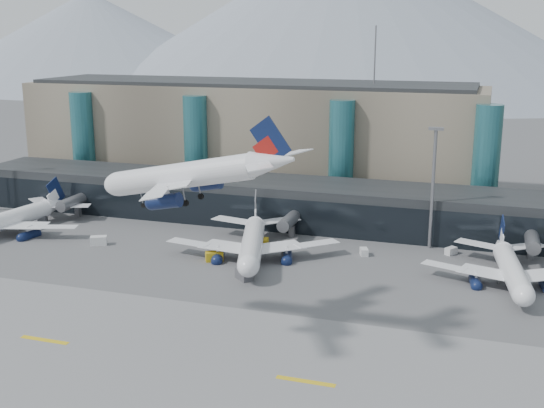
# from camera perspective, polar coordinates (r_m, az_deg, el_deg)

# --- Properties ---
(ground) EXTENTS (900.00, 900.00, 0.00)m
(ground) POSITION_cam_1_polar(r_m,az_deg,el_deg) (110.58, -5.28, -9.47)
(ground) COLOR #515154
(ground) RESTS_ON ground
(runway_strip) EXTENTS (400.00, 40.00, 0.04)m
(runway_strip) POSITION_cam_1_polar(r_m,az_deg,el_deg) (98.30, -8.78, -12.73)
(runway_strip) COLOR slate
(runway_strip) RESTS_ON ground
(runway_markings) EXTENTS (128.00, 1.00, 0.02)m
(runway_markings) POSITION_cam_1_polar(r_m,az_deg,el_deg) (98.29, -8.78, -12.72)
(runway_markings) COLOR gold
(runway_markings) RESTS_ON ground
(concourse) EXTENTS (170.00, 27.00, 10.00)m
(concourse) POSITION_cam_1_polar(r_m,az_deg,el_deg) (160.84, 2.74, 0.02)
(concourse) COLOR black
(concourse) RESTS_ON ground
(terminal_main) EXTENTS (130.00, 30.00, 31.00)m
(terminal_main) POSITION_cam_1_polar(r_m,az_deg,el_deg) (196.40, -1.81, 5.73)
(terminal_main) COLOR gray
(terminal_main) RESTS_ON ground
(teal_towers) EXTENTS (116.40, 19.40, 46.00)m
(teal_towers) POSITION_cam_1_polar(r_m,az_deg,el_deg) (178.47, -0.50, 4.42)
(teal_towers) COLOR #296A74
(teal_towers) RESTS_ON ground
(mountain_ridge) EXTENTS (910.00, 400.00, 110.00)m
(mountain_ridge) POSITION_cam_1_polar(r_m,az_deg,el_deg) (473.53, 15.38, 13.85)
(mountain_ridge) COLOR gray
(mountain_ridge) RESTS_ON ground
(lightmast_mid) EXTENTS (3.00, 1.20, 25.60)m
(lightmast_mid) POSITION_cam_1_polar(r_m,az_deg,el_deg) (144.39, 13.33, 1.87)
(lightmast_mid) COLOR slate
(lightmast_mid) RESTS_ON ground
(hero_jet) EXTENTS (31.92, 32.32, 10.44)m
(hero_jet) POSITION_cam_1_polar(r_m,az_deg,el_deg) (96.38, -5.96, 3.03)
(hero_jet) COLOR white
(hero_jet) RESTS_ON ground
(jet_parked_left) EXTENTS (35.21, 35.35, 11.45)m
(jet_parked_left) POSITION_cam_1_polar(r_m,az_deg,el_deg) (166.24, -20.51, -0.64)
(jet_parked_left) COLOR white
(jet_parked_left) RESTS_ON ground
(jet_parked_mid) EXTENTS (35.58, 37.22, 11.95)m
(jet_parked_mid) POSITION_cam_1_polar(r_m,az_deg,el_deg) (138.82, -1.60, -2.46)
(jet_parked_mid) COLOR white
(jet_parked_mid) RESTS_ON ground
(jet_parked_right) EXTENTS (32.77, 32.77, 10.64)m
(jet_parked_right) POSITION_cam_1_polar(r_m,az_deg,el_deg) (131.61, 19.28, -4.44)
(jet_parked_right) COLOR white
(jet_parked_right) RESTS_ON ground
(veh_a) EXTENTS (3.90, 3.26, 1.92)m
(veh_a) POSITION_cam_1_polar(r_m,az_deg,el_deg) (150.57, -14.30, -2.99)
(veh_a) COLOR silver
(veh_a) RESTS_ON ground
(veh_b) EXTENTS (1.88, 2.71, 1.45)m
(veh_b) POSITION_cam_1_polar(r_m,az_deg,el_deg) (145.88, -0.67, -3.18)
(veh_b) COLOR gold
(veh_b) RESTS_ON ground
(veh_c) EXTENTS (3.87, 3.71, 1.95)m
(veh_c) POSITION_cam_1_polar(r_m,az_deg,el_deg) (126.12, -2.38, -5.90)
(veh_c) COLOR #49494E
(veh_c) RESTS_ON ground
(veh_d) EXTENTS (2.54, 2.92, 1.47)m
(veh_d) POSITION_cam_1_polar(r_m,az_deg,el_deg) (144.64, 14.74, -3.82)
(veh_d) COLOR silver
(veh_d) RESTS_ON ground
(veh_f) EXTENTS (3.24, 3.96, 1.95)m
(veh_f) POSITION_cam_1_polar(r_m,az_deg,el_deg) (171.58, -18.63, -1.20)
(veh_f) COLOR #49494E
(veh_f) RESTS_ON ground
(veh_g) EXTENTS (2.23, 2.86, 1.47)m
(veh_g) POSITION_cam_1_polar(r_m,az_deg,el_deg) (140.55, 7.70, -3.99)
(veh_g) COLOR silver
(veh_g) RESTS_ON ground
(veh_h) EXTENTS (3.89, 3.28, 1.90)m
(veh_h) POSITION_cam_1_polar(r_m,az_deg,el_deg) (136.42, -4.85, -4.38)
(veh_h) COLOR gold
(veh_h) RESTS_ON ground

